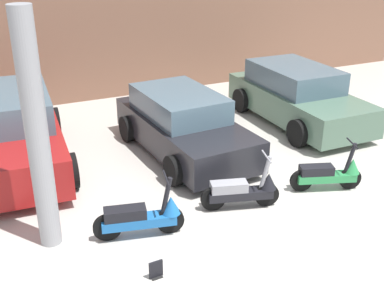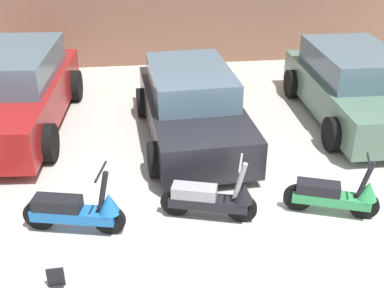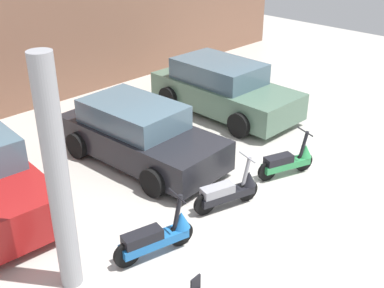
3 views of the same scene
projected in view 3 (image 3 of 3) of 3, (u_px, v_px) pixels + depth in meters
ground_plane at (266, 208)px, 8.99m from camera, size 28.00×28.00×0.00m
wall_back at (43, 41)px, 12.90m from camera, size 19.60×0.12×3.55m
scooter_front_left at (158, 236)px, 7.67m from camera, size 1.40×0.61×0.99m
scooter_front_right at (229, 190)px, 8.90m from camera, size 1.34×0.64×0.96m
scooter_front_center at (289, 161)px, 9.95m from camera, size 1.28×0.67×0.93m
car_rear_center at (139, 134)px, 10.40m from camera, size 2.04×3.94×1.31m
car_rear_right at (223, 89)px, 12.83m from camera, size 2.02×4.11×1.39m
placard_near_left_scooter at (196, 285)px, 7.02m from camera, size 0.20×0.13×0.26m
support_column_side at (58, 180)px, 6.45m from camera, size 0.32×0.32×3.55m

